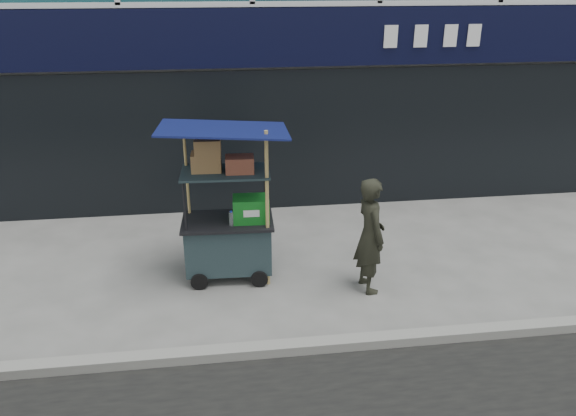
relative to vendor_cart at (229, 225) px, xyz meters
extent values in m
plane|color=#605F5B|center=(0.54, -1.59, -0.76)|extent=(80.00, 80.00, 0.00)
cube|color=gray|center=(0.54, -1.79, -0.70)|extent=(80.00, 0.18, 0.12)
cube|color=black|center=(0.54, 2.27, 2.14)|extent=(15.68, 0.06, 0.90)
cube|color=black|center=(0.54, 2.31, 0.44)|extent=(15.68, 0.04, 2.40)
cube|color=#1B2C2E|center=(-0.02, 0.01, -0.29)|extent=(1.15, 0.70, 0.66)
cylinder|color=black|center=(-0.42, -0.32, -0.64)|extent=(0.23, 0.06, 0.23)
cylinder|color=black|center=(0.36, -0.36, -0.64)|extent=(0.23, 0.06, 0.23)
cube|color=black|center=(-0.02, 0.01, 0.06)|extent=(1.23, 0.78, 0.04)
cylinder|color=black|center=(-0.54, -0.25, 0.39)|extent=(0.03, 0.03, 0.70)
cylinder|color=black|center=(0.49, -0.30, 0.39)|extent=(0.03, 0.03, 0.70)
cylinder|color=black|center=(-0.52, 0.31, 0.39)|extent=(0.03, 0.03, 0.70)
cylinder|color=black|center=(0.51, 0.27, 0.39)|extent=(0.03, 0.03, 0.70)
cube|color=#1B2C2E|center=(-0.02, 0.01, 0.74)|extent=(1.15, 0.70, 0.03)
cylinder|color=#9E8247|center=(0.49, -0.30, 0.30)|extent=(0.05, 0.05, 2.11)
cylinder|color=#9E8247|center=(-0.52, 0.31, 0.25)|extent=(0.04, 0.04, 2.02)
cube|color=#0D1649|center=(-0.02, 0.01, 1.31)|extent=(1.63, 1.19, 0.19)
cube|color=#106715|center=(0.30, -0.05, 0.24)|extent=(0.48, 0.35, 0.33)
cylinder|color=silver|center=(0.03, -0.18, 0.17)|extent=(0.06, 0.06, 0.19)
cylinder|color=#1730B2|center=(0.03, -0.18, 0.28)|extent=(0.03, 0.03, 0.02)
cube|color=olive|center=(-0.25, 0.06, 0.88)|extent=(0.39, 0.30, 0.23)
cube|color=brown|center=(0.17, -0.05, 0.86)|extent=(0.37, 0.28, 0.21)
cube|color=olive|center=(-0.22, 0.04, 1.09)|extent=(0.34, 0.26, 0.19)
imported|color=black|center=(1.77, -0.57, 0.01)|extent=(0.45, 0.61, 1.54)
camera|label=1|loc=(-0.10, -6.80, 3.12)|focal=35.00mm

